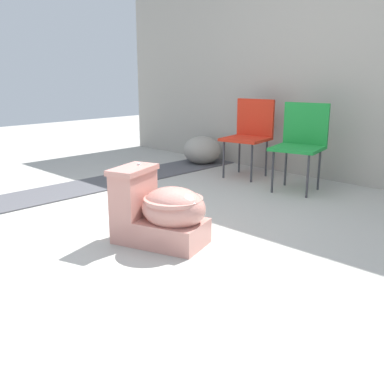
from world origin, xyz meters
TOP-DOWN VIEW (x-y plane):
  - ground_plane at (0.00, 0.00)m, footprint 14.00×14.00m
  - gravel_strip at (-1.39, 0.50)m, footprint 0.56×8.00m
  - building_wall at (0.50, 2.45)m, footprint 7.00×0.20m
  - toilet at (0.29, -0.11)m, footprint 0.71×0.55m
  - folding_chair_left at (-0.55, 1.93)m, footprint 0.51×0.51m
  - folding_chair_middle at (0.17, 1.80)m, footprint 0.52×0.52m
  - boulder_near at (-1.37, 2.04)m, footprint 0.66×0.66m

SIDE VIEW (x-z plane):
  - ground_plane at x=0.00m, z-range 0.00..0.00m
  - gravel_strip at x=-1.39m, z-range 0.00..0.01m
  - boulder_near at x=-1.37m, z-range 0.00..0.34m
  - toilet at x=0.29m, z-range -0.04..0.48m
  - folding_chair_left at x=-0.55m, z-range 0.09..0.93m
  - folding_chair_middle at x=0.17m, z-range 0.09..0.93m
  - building_wall at x=0.50m, z-range 0.00..2.60m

